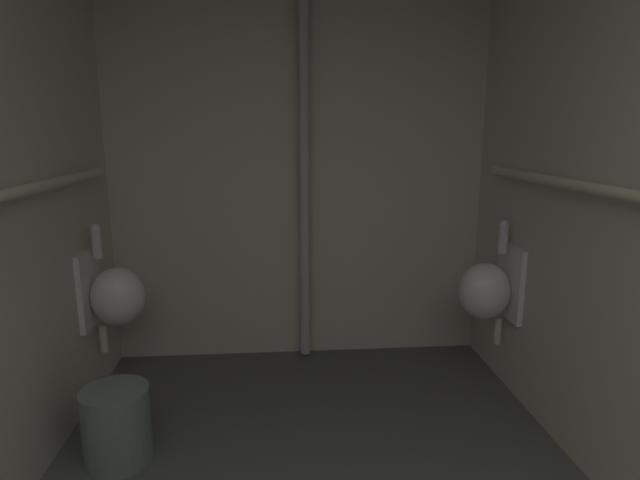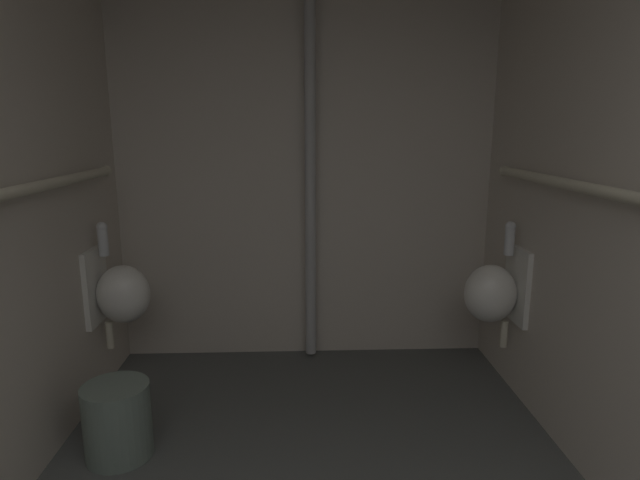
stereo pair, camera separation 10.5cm
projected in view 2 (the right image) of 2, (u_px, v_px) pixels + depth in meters
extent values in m
cube|color=beige|center=(305.00, 166.00, 3.46)|extent=(2.58, 0.06, 2.60)
ellipsoid|color=silver|center=(124.00, 294.00, 3.03)|extent=(0.30, 0.26, 0.34)
cube|color=silver|center=(96.00, 286.00, 3.01)|extent=(0.03, 0.30, 0.44)
cylinder|color=silver|center=(103.00, 242.00, 2.96)|extent=(0.06, 0.06, 0.16)
sphere|color=silver|center=(102.00, 227.00, 2.94)|extent=(0.06, 0.06, 0.06)
cylinder|color=beige|center=(110.00, 335.00, 3.08)|extent=(0.04, 0.04, 0.16)
ellipsoid|color=silver|center=(490.00, 293.00, 3.04)|extent=(0.30, 0.26, 0.34)
cube|color=silver|center=(517.00, 285.00, 3.04)|extent=(0.03, 0.30, 0.44)
cylinder|color=silver|center=(510.00, 241.00, 2.98)|extent=(0.06, 0.06, 0.16)
sphere|color=silver|center=(511.00, 227.00, 2.96)|extent=(0.06, 0.06, 0.06)
cylinder|color=beige|center=(504.00, 334.00, 3.10)|extent=(0.04, 0.04, 0.16)
sphere|color=beige|center=(106.00, 171.00, 3.07)|extent=(0.06, 0.06, 0.06)
sphere|color=beige|center=(504.00, 171.00, 3.09)|extent=(0.06, 0.06, 0.06)
cylinder|color=#B2B2B2|center=(310.00, 167.00, 3.36)|extent=(0.07, 0.07, 2.55)
cylinder|color=slate|center=(118.00, 421.00, 2.50)|extent=(0.31, 0.31, 0.36)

